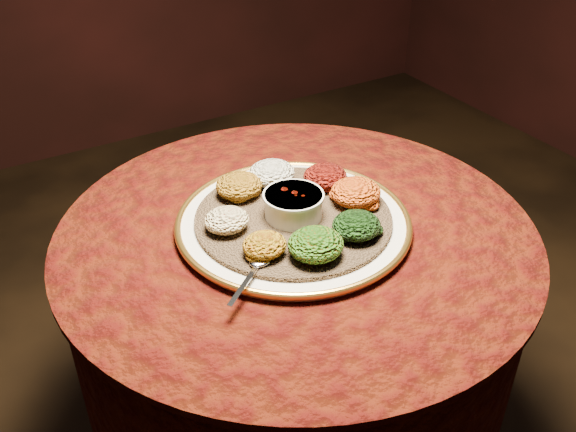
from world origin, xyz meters
TOP-DOWN VIEW (x-y plane):
  - table at (0.00, 0.00)m, footprint 0.96×0.96m
  - platter at (-0.00, 0.01)m, footprint 0.54×0.54m
  - injera at (-0.00, 0.01)m, footprint 0.40×0.40m
  - stew_bowl at (-0.00, 0.01)m, footprint 0.12×0.12m
  - spoon at (-0.14, -0.10)m, footprint 0.12×0.10m
  - portion_ayib at (0.02, 0.14)m, footprint 0.10×0.09m
  - portion_kitfo at (0.11, 0.07)m, footprint 0.09×0.09m
  - portion_tikil at (0.13, -0.02)m, footprint 0.10×0.10m
  - portion_gomen at (0.06, -0.11)m, footprint 0.09×0.09m
  - portion_mixveg at (-0.04, -0.13)m, footprint 0.10×0.10m
  - portion_kik at (-0.11, -0.07)m, footprint 0.08×0.08m
  - portion_timatim at (-0.14, 0.03)m, footprint 0.09×0.08m
  - portion_shiro at (-0.06, 0.13)m, footprint 0.10×0.09m

SIDE VIEW (x-z plane):
  - table at x=0.00m, z-range 0.19..0.92m
  - platter at x=0.00m, z-range 0.73..0.76m
  - injera at x=0.00m, z-range 0.75..0.76m
  - spoon at x=-0.14m, z-range 0.76..0.77m
  - portion_kik at x=-0.11m, z-range 0.76..0.80m
  - portion_timatim at x=-0.14m, z-range 0.76..0.80m
  - portion_kitfo at x=0.11m, z-range 0.76..0.81m
  - portion_gomen at x=0.06m, z-range 0.76..0.81m
  - portion_shiro at x=-0.06m, z-range 0.76..0.81m
  - portion_ayib at x=0.02m, z-range 0.76..0.81m
  - portion_mixveg at x=-0.04m, z-range 0.76..0.81m
  - portion_tikil at x=0.13m, z-range 0.76..0.81m
  - stew_bowl at x=0.00m, z-range 0.77..0.82m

